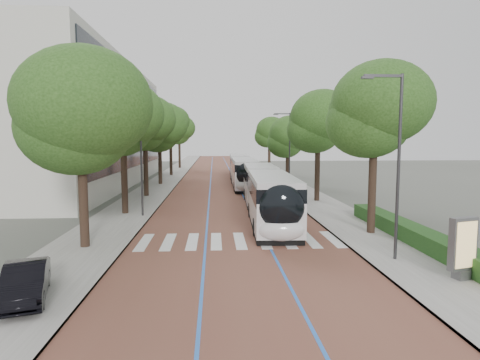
{
  "coord_description": "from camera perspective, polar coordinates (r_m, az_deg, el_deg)",
  "views": [
    {
      "loc": [
        -1.14,
        -19.74,
        5.36
      ],
      "look_at": [
        0.75,
        9.38,
        2.4
      ],
      "focal_mm": 30.0,
      "sensor_mm": 36.0,
      "label": 1
    }
  ],
  "objects": [
    {
      "name": "ground",
      "position": [
        20.48,
        -0.41,
        -9.38
      ],
      "size": [
        160.0,
        160.0,
        0.0
      ],
      "primitive_type": "plane",
      "color": "#51544C",
      "rests_on": "ground"
    },
    {
      "name": "road",
      "position": [
        59.99,
        -2.61,
        0.67
      ],
      "size": [
        11.0,
        140.0,
        0.02
      ],
      "primitive_type": "cube",
      "color": "brown",
      "rests_on": "ground"
    },
    {
      "name": "sidewalk_left",
      "position": [
        60.31,
        -9.76,
        0.67
      ],
      "size": [
        4.0,
        140.0,
        0.12
      ],
      "primitive_type": "cube",
      "color": "gray",
      "rests_on": "ground"
    },
    {
      "name": "sidewalk_right",
      "position": [
        60.59,
        4.49,
        0.76
      ],
      "size": [
        4.0,
        140.0,
        0.12
      ],
      "primitive_type": "cube",
      "color": "gray",
      "rests_on": "ground"
    },
    {
      "name": "kerb_left",
      "position": [
        60.14,
        -7.96,
        0.68
      ],
      "size": [
        0.2,
        140.0,
        0.14
      ],
      "primitive_type": "cube",
      "color": "gray",
      "rests_on": "ground"
    },
    {
      "name": "kerb_right",
      "position": [
        60.35,
        2.71,
        0.75
      ],
      "size": [
        0.2,
        140.0,
        0.14
      ],
      "primitive_type": "cube",
      "color": "gray",
      "rests_on": "ground"
    },
    {
      "name": "zebra_crossing",
      "position": [
        21.45,
        -0.02,
        -8.61
      ],
      "size": [
        10.55,
        3.6,
        0.01
      ],
      "color": "silver",
      "rests_on": "ground"
    },
    {
      "name": "lane_line_left",
      "position": [
        59.98,
        -4.14,
        0.67
      ],
      "size": [
        0.12,
        126.0,
        0.01
      ],
      "primitive_type": "cube",
      "color": "blue",
      "rests_on": "road"
    },
    {
      "name": "lane_line_right",
      "position": [
        60.04,
        -1.09,
        0.69
      ],
      "size": [
        0.12,
        126.0,
        0.01
      ],
      "primitive_type": "cube",
      "color": "blue",
      "rests_on": "road"
    },
    {
      "name": "office_building",
      "position": [
        51.16,
        -24.92,
        7.1
      ],
      "size": [
        18.11,
        40.0,
        14.0
      ],
      "color": "beige",
      "rests_on": "ground"
    },
    {
      "name": "hedge",
      "position": [
        22.76,
        23.31,
        -6.97
      ],
      "size": [
        1.2,
        14.0,
        0.8
      ],
      "primitive_type": "cube",
      "color": "#153F17",
      "rests_on": "sidewalk_right"
    },
    {
      "name": "streetlight_near",
      "position": [
        18.46,
        21.19,
        3.72
      ],
      "size": [
        1.82,
        0.2,
        8.0
      ],
      "color": "#313033",
      "rests_on": "sidewalk_right"
    },
    {
      "name": "streetlight_far",
      "position": [
        42.46,
        6.84,
        5.02
      ],
      "size": [
        1.82,
        0.2,
        8.0
      ],
      "color": "#313033",
      "rests_on": "sidewalk_right"
    },
    {
      "name": "lamp_post_left",
      "position": [
        28.2,
        -13.87,
        3.1
      ],
      "size": [
        0.14,
        0.14,
        8.0
      ],
      "primitive_type": "cylinder",
      "color": "#313033",
      "rests_on": "sidewalk_left"
    },
    {
      "name": "trees_left",
      "position": [
        42.9,
        -12.35,
        7.4
      ],
      "size": [
        6.38,
        60.87,
        9.66
      ],
      "color": "black",
      "rests_on": "ground"
    },
    {
      "name": "trees_right",
      "position": [
        40.68,
        8.9,
        7.05
      ],
      "size": [
        5.45,
        47.13,
        9.07
      ],
      "color": "black",
      "rests_on": "ground"
    },
    {
      "name": "lead_bus",
      "position": [
        28.34,
        3.73,
        -1.79
      ],
      "size": [
        3.22,
        18.48,
        3.2
      ],
      "rotation": [
        0.0,
        0.0,
        -0.04
      ],
      "color": "black",
      "rests_on": "ground"
    },
    {
      "name": "bus_queued_0",
      "position": [
        44.36,
        0.6,
        0.96
      ],
      "size": [
        2.68,
        12.43,
        3.2
      ],
      "rotation": [
        0.0,
        0.0,
        -0.01
      ],
      "color": "silver",
      "rests_on": "ground"
    },
    {
      "name": "bus_queued_1",
      "position": [
        57.13,
        -0.14,
        2.04
      ],
      "size": [
        2.88,
        12.46,
        3.2
      ],
      "rotation": [
        0.0,
        0.0,
        -0.03
      ],
      "color": "silver",
      "rests_on": "ground"
    },
    {
      "name": "ad_panel",
      "position": [
        17.33,
        29.11,
        -8.31
      ],
      "size": [
        1.17,
        0.6,
        2.35
      ],
      "rotation": [
        0.0,
        0.0,
        0.27
      ],
      "color": "#59595B",
      "rests_on": "sidewalk_right"
    },
    {
      "name": "parked_car",
      "position": [
        15.23,
        -28.22,
        -12.65
      ],
      "size": [
        2.33,
        3.87,
        1.2
      ],
      "primitive_type": "imported",
      "rotation": [
        0.0,
        0.0,
        0.31
      ],
      "color": "black",
      "rests_on": "sidewalk_left"
    }
  ]
}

